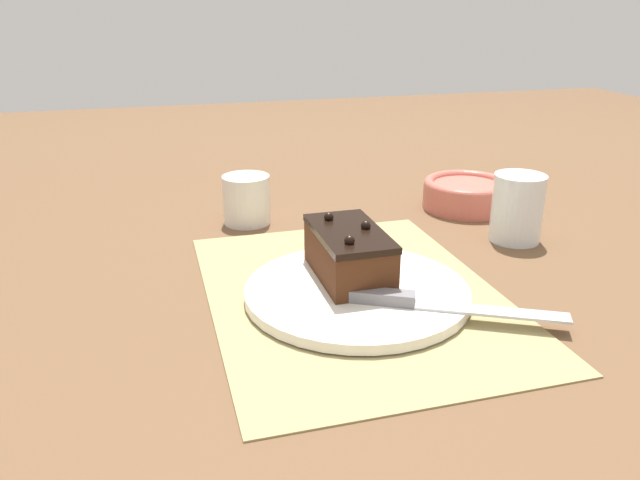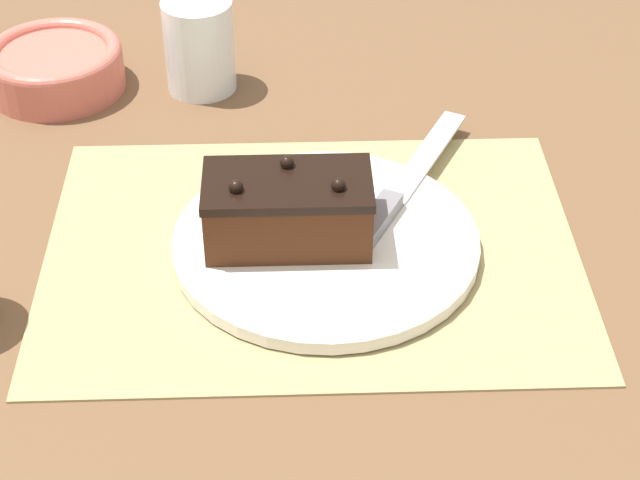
{
  "view_description": "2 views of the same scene",
  "coord_description": "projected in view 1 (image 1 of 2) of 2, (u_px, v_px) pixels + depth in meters",
  "views": [
    {
      "loc": [
        -0.64,
        0.22,
        0.33
      ],
      "look_at": [
        0.01,
        0.04,
        0.07
      ],
      "focal_mm": 35.0,
      "sensor_mm": 36.0,
      "label": 1
    },
    {
      "loc": [
        0.02,
        0.72,
        0.58
      ],
      "look_at": [
        -0.01,
        0.01,
        0.02
      ],
      "focal_mm": 60.0,
      "sensor_mm": 36.0,
      "label": 2
    }
  ],
  "objects": [
    {
      "name": "drinking_glass",
      "position": [
        517.0,
        208.0,
        0.9
      ],
      "size": [
        0.07,
        0.07,
        0.1
      ],
      "color": "white",
      "rests_on": "ground_plane"
    },
    {
      "name": "coffee_mug",
      "position": [
        246.0,
        199.0,
        0.98
      ],
      "size": [
        0.08,
        0.07,
        0.08
      ],
      "color": "silver",
      "rests_on": "ground_plane"
    },
    {
      "name": "placemat_woven",
      "position": [
        353.0,
        293.0,
        0.75
      ],
      "size": [
        0.46,
        0.34,
        0.0
      ],
      "primitive_type": "cube",
      "color": "tan",
      "rests_on": "ground_plane"
    },
    {
      "name": "ground_plane",
      "position": [
        353.0,
        295.0,
        0.75
      ],
      "size": [
        3.0,
        3.0,
        0.0
      ],
      "primitive_type": "plane",
      "color": "brown"
    },
    {
      "name": "small_bowl",
      "position": [
        466.0,
        193.0,
        1.05
      ],
      "size": [
        0.14,
        0.14,
        0.05
      ],
      "color": "#C66656",
      "rests_on": "ground_plane"
    },
    {
      "name": "chocolate_cake",
      "position": [
        352.0,
        253.0,
        0.75
      ],
      "size": [
        0.14,
        0.08,
        0.07
      ],
      "rotation": [
        0.0,
        0.0,
        -0.0
      ],
      "color": "#472614",
      "rests_on": "cake_plate"
    },
    {
      "name": "cake_plate",
      "position": [
        354.0,
        292.0,
        0.73
      ],
      "size": [
        0.26,
        0.26,
        0.01
      ],
      "color": "white",
      "rests_on": "placemat_woven"
    },
    {
      "name": "serving_knife",
      "position": [
        417.0,
        301.0,
        0.69
      ],
      "size": [
        0.13,
        0.22,
        0.01
      ],
      "rotation": [
        0.0,
        0.0,
        2.66
      ],
      "color": "slate",
      "rests_on": "cake_plate"
    }
  ]
}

